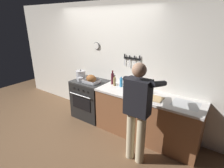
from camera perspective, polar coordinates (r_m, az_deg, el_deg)
name	(u,v)px	position (r m, az deg, el deg)	size (l,w,h in m)	color
ground_plane	(67,140)	(3.75, -14.45, -16.96)	(8.00, 8.00, 0.00)	brown
wall_back	(107,62)	(4.10, -1.71, 7.09)	(6.00, 0.13, 2.60)	white
counter_block	(146,116)	(3.55, 10.97, -10.14)	(2.03, 0.65, 0.90)	brown
stove	(91,99)	(4.24, -6.91, -4.74)	(0.76, 0.67, 0.90)	black
person_cook	(138,108)	(2.74, 8.32, -7.65)	(0.51, 0.63, 1.66)	#C6B793
roasting_pan	(91,79)	(3.93, -6.71, 1.55)	(0.35, 0.26, 0.18)	#B7B7BC
stock_pot	(81,75)	(4.22, -10.03, 2.95)	(0.22, 0.22, 0.23)	#B7B7BC
saucepan	(80,79)	(4.07, -10.19, 1.48)	(0.13, 0.13, 0.09)	#B7B7BC
cutting_board	(152,98)	(3.24, 12.89, -4.34)	(0.36, 0.24, 0.02)	tan
bottle_wine_red	(113,78)	(3.80, 0.19, 1.79)	(0.07, 0.07, 0.30)	#47141E
bottle_hot_sauce	(142,89)	(3.40, 9.61, -1.48)	(0.05, 0.05, 0.21)	red
bottle_vinegar	(115,81)	(3.72, 0.84, 0.86)	(0.06, 0.06, 0.23)	#997F4C
bottle_dish_soap	(121,82)	(3.67, 2.96, 0.58)	(0.06, 0.06, 0.23)	#338CCC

